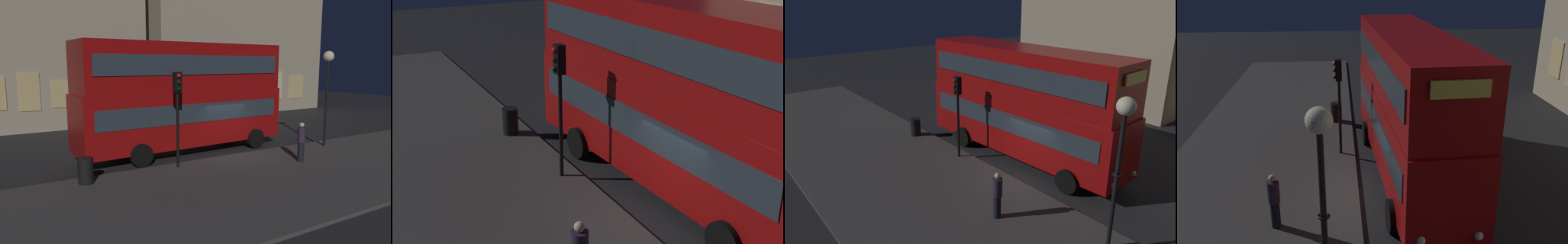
# 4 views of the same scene
# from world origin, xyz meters

# --- Properties ---
(ground_plane) EXTENTS (80.00, 80.00, 0.00)m
(ground_plane) POSITION_xyz_m (0.00, 0.00, 0.00)
(ground_plane) COLOR #232326
(double_decker_bus) EXTENTS (11.23, 3.19, 5.53)m
(double_decker_bus) POSITION_xyz_m (-1.75, 1.49, 3.07)
(double_decker_bus) COLOR #9E0C0C
(double_decker_bus) RESTS_ON ground
(traffic_light_near_kerb) EXTENTS (0.32, 0.36, 4.08)m
(traffic_light_near_kerb) POSITION_xyz_m (-3.53, -1.11, 3.05)
(traffic_light_near_kerb) COLOR black
(traffic_light_near_kerb) RESTS_ON sidewalk_slab
(litter_bin) EXTENTS (0.57, 0.57, 0.98)m
(litter_bin) POSITION_xyz_m (-7.51, -1.29, 0.61)
(litter_bin) COLOR black
(litter_bin) RESTS_ON sidewalk_slab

